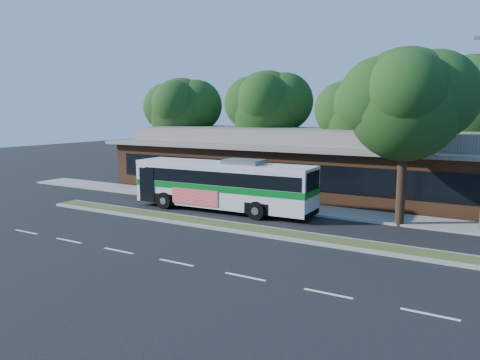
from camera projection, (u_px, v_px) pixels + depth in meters
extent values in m
plane|color=black|center=(243.00, 233.00, 21.94)|extent=(120.00, 120.00, 0.00)
cube|color=#3F5022|center=(249.00, 229.00, 22.44)|extent=(26.00, 1.10, 0.15)
cube|color=gray|center=(298.00, 208.00, 27.39)|extent=(44.00, 2.60, 0.12)
cube|color=black|center=(118.00, 179.00, 39.50)|extent=(14.00, 12.00, 0.01)
cube|color=brown|center=(336.00, 170.00, 32.79)|extent=(32.00, 10.00, 3.20)
cube|color=slate|center=(336.00, 146.00, 32.54)|extent=(33.20, 11.20, 0.24)
cube|color=slate|center=(337.00, 137.00, 32.45)|extent=(30.00, 8.00, 1.00)
cube|color=black|center=(308.00, 177.00, 28.49)|extent=(30.00, 0.06, 1.60)
cylinder|color=black|center=(182.00, 153.00, 41.97)|extent=(0.44, 0.44, 3.99)
sphere|color=#143712|center=(182.00, 111.00, 41.43)|extent=(5.80, 5.80, 5.80)
sphere|color=#143712|center=(196.00, 106.00, 41.08)|extent=(4.52, 4.52, 4.52)
cylinder|color=black|center=(267.00, 155.00, 38.79)|extent=(0.44, 0.44, 4.20)
sphere|color=#143712|center=(267.00, 108.00, 38.23)|extent=(6.00, 6.00, 6.00)
sphere|color=#143712|center=(284.00, 102.00, 37.87)|extent=(4.68, 4.68, 4.68)
cylinder|color=black|center=(358.00, 164.00, 33.96)|extent=(0.44, 0.44, 3.78)
sphere|color=#143712|center=(360.00, 115.00, 33.44)|extent=(5.60, 5.60, 5.60)
sphere|color=#143712|center=(380.00, 108.00, 33.10)|extent=(4.37, 4.37, 4.37)
cylinder|color=black|center=(466.00, 164.00, 31.25)|extent=(0.44, 0.44, 4.41)
sphere|color=#143712|center=(470.00, 102.00, 30.66)|extent=(6.20, 6.20, 6.20)
cube|color=silver|center=(223.00, 184.00, 26.73)|extent=(10.84, 2.70, 2.47)
cube|color=black|center=(227.00, 176.00, 26.53)|extent=(9.98, 2.71, 0.74)
cube|color=silver|center=(223.00, 165.00, 26.56)|extent=(10.86, 2.72, 0.23)
cube|color=#04661C|center=(223.00, 186.00, 26.74)|extent=(10.90, 2.75, 0.34)
cube|color=black|center=(148.00, 173.00, 29.21)|extent=(0.13, 2.01, 1.53)
cube|color=black|center=(313.00, 181.00, 24.11)|extent=(0.13, 1.88, 0.99)
cube|color=#D73F7C|center=(195.00, 197.00, 26.34)|extent=(3.05, 0.16, 0.90)
cube|color=slate|center=(244.00, 162.00, 25.90)|extent=(2.21, 1.52, 0.27)
cylinder|color=black|center=(165.00, 201.00, 27.45)|extent=(1.00, 0.36, 0.99)
cylinder|color=black|center=(187.00, 195.00, 29.41)|extent=(1.00, 0.36, 0.99)
cylinder|color=black|center=(256.00, 211.00, 24.64)|extent=(1.00, 0.36, 0.99)
cylinder|color=black|center=(274.00, 203.00, 26.60)|extent=(1.00, 0.36, 0.99)
imported|color=silver|center=(179.00, 180.00, 33.70)|extent=(5.47, 2.88, 1.51)
cylinder|color=black|center=(401.00, 183.00, 23.13)|extent=(0.44, 0.44, 4.35)
sphere|color=#143712|center=(405.00, 105.00, 22.58)|extent=(5.50, 5.50, 5.50)
sphere|color=#143712|center=(434.00, 95.00, 22.25)|extent=(4.29, 4.29, 4.29)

